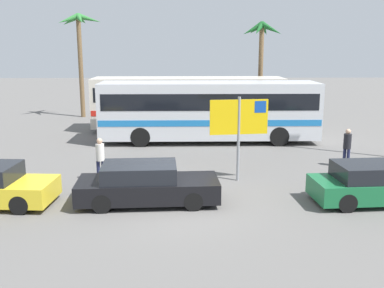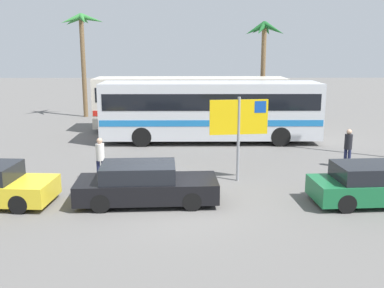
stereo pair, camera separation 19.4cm
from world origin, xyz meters
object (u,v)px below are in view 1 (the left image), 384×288
object	(u,v)px
ferry_sign	(240,120)
pedestrian_by_bus	(100,156)
bus_front_coach	(209,109)
bus_rear_coach	(188,101)
car_green	(374,184)
car_black	(146,184)
pedestrian_near_sign	(347,145)

from	to	relation	value
ferry_sign	pedestrian_by_bus	size ratio (longest dim) A/B	1.92
ferry_sign	bus_front_coach	bearing A→B (deg)	88.91
bus_rear_coach	pedestrian_by_bus	size ratio (longest dim) A/B	6.87
bus_rear_coach	car_green	size ratio (longest dim) A/B	2.75
bus_rear_coach	car_black	distance (m)	13.25
bus_rear_coach	ferry_sign	bearing A→B (deg)	-80.49
car_black	pedestrian_near_sign	world-z (taller)	pedestrian_near_sign
pedestrian_near_sign	pedestrian_by_bus	distance (m)	10.21
car_black	pedestrian_by_bus	bearing A→B (deg)	124.76
car_black	pedestrian_by_bus	size ratio (longest dim) A/B	2.78
bus_front_coach	car_black	distance (m)	10.05
ferry_sign	car_green	world-z (taller)	ferry_sign
car_black	pedestrian_near_sign	distance (m)	9.21
ferry_sign	car_green	distance (m)	5.10
bus_front_coach	car_black	world-z (taller)	bus_front_coach
bus_rear_coach	ferry_sign	distance (m)	10.82
bus_front_coach	car_black	size ratio (longest dim) A/B	2.47
bus_front_coach	pedestrian_near_sign	size ratio (longest dim) A/B	6.97
car_green	pedestrian_by_bus	size ratio (longest dim) A/B	2.50
car_green	pedestrian_by_bus	bearing A→B (deg)	160.78
pedestrian_near_sign	ferry_sign	bearing A→B (deg)	-18.32
car_black	pedestrian_by_bus	xyz separation A→B (m)	(-1.91, 2.47, 0.34)
pedestrian_near_sign	bus_rear_coach	bearing A→B (deg)	-92.71
bus_front_coach	car_green	xyz separation A→B (m)	(4.81, -9.77, -1.15)
car_green	car_black	bearing A→B (deg)	175.38
pedestrian_by_bus	bus_front_coach	bearing A→B (deg)	135.91
bus_rear_coach	car_black	xyz separation A→B (m)	(-1.56, -13.11, -1.15)
bus_front_coach	pedestrian_near_sign	distance (m)	7.73
bus_front_coach	pedestrian_near_sign	bearing A→B (deg)	-43.92
bus_front_coach	bus_rear_coach	xyz separation A→B (m)	(-1.04, 3.47, 0.00)
bus_rear_coach	pedestrian_near_sign	bearing A→B (deg)	-53.24
bus_rear_coach	pedestrian_near_sign	world-z (taller)	bus_rear_coach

